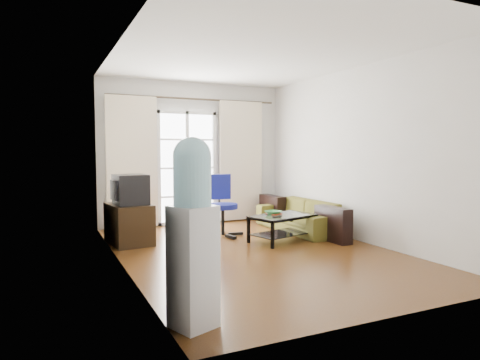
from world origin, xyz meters
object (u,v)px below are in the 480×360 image
at_px(coffee_table, 283,224).
at_px(tv_stand, 129,224).
at_px(sofa, 299,216).
at_px(crt_tv, 129,190).
at_px(task_chair, 222,218).
at_px(water_cooler, 193,229).

relative_size(coffee_table, tv_stand, 1.38).
xyz_separation_m(sofa, coffee_table, (-0.70, -0.62, -0.01)).
bearing_deg(tv_stand, crt_tv, -95.66).
xyz_separation_m(tv_stand, crt_tv, (0.00, -0.07, 0.53)).
distance_m(tv_stand, task_chair, 1.49).
distance_m(coffee_table, crt_tv, 2.39).
relative_size(tv_stand, task_chair, 0.81).
bearing_deg(water_cooler, coffee_table, 26.80).
bearing_deg(crt_tv, task_chair, -5.02).
relative_size(sofa, water_cooler, 1.23).
height_order(coffee_table, task_chair, task_chair).
bearing_deg(coffee_table, crt_tv, 160.80).
relative_size(coffee_table, water_cooler, 0.75).
bearing_deg(coffee_table, sofa, 41.41).
bearing_deg(crt_tv, water_cooler, -96.69).
relative_size(tv_stand, water_cooler, 0.54).
bearing_deg(tv_stand, sofa, -11.15).
bearing_deg(tv_stand, task_chair, -9.86).
bearing_deg(crt_tv, tv_stand, 86.34).
distance_m(tv_stand, crt_tv, 0.53).
distance_m(sofa, tv_stand, 2.90).
height_order(sofa, water_cooler, water_cooler).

